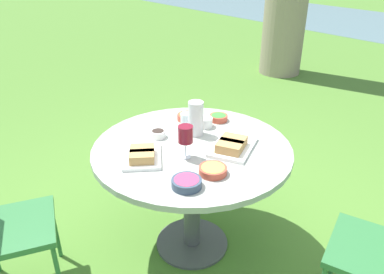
{
  "coord_description": "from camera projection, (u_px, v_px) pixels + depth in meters",
  "views": [
    {
      "loc": [
        1.5,
        -1.26,
        1.83
      ],
      "look_at": [
        0.0,
        0.0,
        0.83
      ],
      "focal_mm": 35.0,
      "sensor_mm": 36.0,
      "label": 1
    }
  ],
  "objects": [
    {
      "name": "platter_charcuterie",
      "position": [
        232.0,
        145.0,
        2.18
      ],
      "size": [
        0.34,
        0.39,
        0.07
      ],
      "color": "white",
      "rests_on": "dining_table"
    },
    {
      "name": "platter_bread_main",
      "position": [
        142.0,
        155.0,
        2.08
      ],
      "size": [
        0.35,
        0.33,
        0.07
      ],
      "color": "white",
      "rests_on": "dining_table"
    },
    {
      "name": "bowl_olives",
      "position": [
        158.0,
        134.0,
        2.32
      ],
      "size": [
        0.09,
        0.09,
        0.05
      ],
      "color": "white",
      "rests_on": "dining_table"
    },
    {
      "name": "bowl_roasted_veg",
      "position": [
        187.0,
        117.0,
        2.56
      ],
      "size": [
        0.14,
        0.14,
        0.04
      ],
      "color": "#B74733",
      "rests_on": "dining_table"
    },
    {
      "name": "water_pitcher",
      "position": [
        196.0,
        118.0,
        2.32
      ],
      "size": [
        0.1,
        0.1,
        0.22
      ],
      "color": "silver",
      "rests_on": "dining_table"
    },
    {
      "name": "bowl_salad",
      "position": [
        219.0,
        117.0,
        2.55
      ],
      "size": [
        0.12,
        0.12,
        0.04
      ],
      "color": "#B74733",
      "rests_on": "dining_table"
    },
    {
      "name": "dining_table",
      "position": [
        192.0,
        163.0,
        2.29
      ],
      "size": [
        1.19,
        1.19,
        0.77
      ],
      "color": "#4C4C51",
      "rests_on": "ground_plane"
    },
    {
      "name": "wine_glass",
      "position": [
        186.0,
        135.0,
        2.05
      ],
      "size": [
        0.08,
        0.08,
        0.19
      ],
      "color": "silver",
      "rests_on": "dining_table"
    },
    {
      "name": "bowl_fries",
      "position": [
        213.0,
        170.0,
        1.95
      ],
      "size": [
        0.15,
        0.15,
        0.04
      ],
      "color": "#B74733",
      "rests_on": "dining_table"
    },
    {
      "name": "cup_water_near",
      "position": [
        186.0,
        121.0,
        2.42
      ],
      "size": [
        0.07,
        0.07,
        0.11
      ],
      "color": "silver",
      "rests_on": "dining_table"
    },
    {
      "name": "bowl_dip_cream",
      "position": [
        205.0,
        122.0,
        2.46
      ],
      "size": [
        0.1,
        0.1,
        0.06
      ],
      "color": "white",
      "rests_on": "dining_table"
    },
    {
      "name": "bowl_dip_red",
      "position": [
        187.0,
        183.0,
        1.84
      ],
      "size": [
        0.15,
        0.15,
        0.04
      ],
      "color": "#334256",
      "rests_on": "dining_table"
    },
    {
      "name": "ground_plane",
      "position": [
        192.0,
        243.0,
        2.58
      ],
      "size": [
        40.0,
        40.0,
        0.0
      ],
      "primitive_type": "plane",
      "color": "#4C7A2D"
    }
  ]
}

